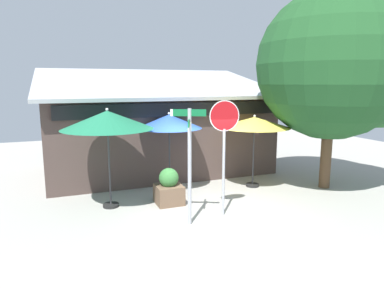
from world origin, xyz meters
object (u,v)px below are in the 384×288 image
(stop_sign, at_px, (224,136))
(sidewalk_planter, at_px, (169,188))
(shade_tree, at_px, (342,68))
(street_sign_post, at_px, (189,155))
(patio_umbrella_mustard_right, at_px, (254,123))
(patio_umbrella_royal_blue_center, at_px, (169,122))
(patio_umbrella_forest_green_left, at_px, (107,120))

(stop_sign, bearing_deg, sidewalk_planter, 128.03)
(stop_sign, bearing_deg, shade_tree, 10.89)
(shade_tree, bearing_deg, street_sign_post, -168.71)
(patio_umbrella_mustard_right, relative_size, sidewalk_planter, 2.30)
(patio_umbrella_royal_blue_center, bearing_deg, sidewalk_planter, -108.77)
(patio_umbrella_forest_green_left, relative_size, shade_tree, 0.44)
(stop_sign, xyz_separation_m, patio_umbrella_forest_green_left, (-2.63, 1.68, 0.34))
(patio_umbrella_royal_blue_center, distance_m, shade_tree, 5.62)
(shade_tree, distance_m, sidewalk_planter, 6.49)
(patio_umbrella_mustard_right, relative_size, shade_tree, 0.38)
(patio_umbrella_mustard_right, bearing_deg, patio_umbrella_forest_green_left, -176.85)
(street_sign_post, relative_size, shade_tree, 0.45)
(stop_sign, relative_size, patio_umbrella_forest_green_left, 1.09)
(patio_umbrella_mustard_right, xyz_separation_m, sidewalk_planter, (-3.10, -0.60, -1.67))
(stop_sign, distance_m, shade_tree, 4.88)
(street_sign_post, height_order, stop_sign, stop_sign)
(stop_sign, distance_m, patio_umbrella_mustard_right, 2.82)
(patio_umbrella_forest_green_left, xyz_separation_m, patio_umbrella_royal_blue_center, (1.98, 0.83, -0.21))
(patio_umbrella_royal_blue_center, bearing_deg, shade_tree, -17.89)
(street_sign_post, height_order, patio_umbrella_mustard_right, street_sign_post)
(patio_umbrella_royal_blue_center, height_order, shade_tree, shade_tree)
(patio_umbrella_royal_blue_center, distance_m, patio_umbrella_mustard_right, 2.76)
(street_sign_post, distance_m, shade_tree, 5.99)
(stop_sign, height_order, patio_umbrella_royal_blue_center, stop_sign)
(street_sign_post, distance_m, patio_umbrella_royal_blue_center, 2.81)
(patio_umbrella_forest_green_left, height_order, sidewalk_planter, patio_umbrella_forest_green_left)
(patio_umbrella_forest_green_left, bearing_deg, patio_umbrella_royal_blue_center, 22.71)
(patio_umbrella_forest_green_left, distance_m, patio_umbrella_mustard_right, 4.70)
(patio_umbrella_royal_blue_center, xyz_separation_m, sidewalk_planter, (-0.40, -1.17, -1.75))
(patio_umbrella_forest_green_left, relative_size, patio_umbrella_mustard_right, 1.15)
(patio_umbrella_mustard_right, distance_m, shade_tree, 3.15)
(street_sign_post, bearing_deg, sidewalk_planter, 90.91)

